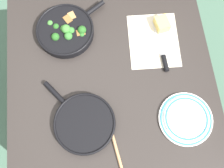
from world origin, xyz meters
TOP-DOWN VIEW (x-y plane):
  - ground_plane at (0.00, 0.00)m, footprint 14.00×14.00m
  - dining_table_red at (0.00, 0.00)m, footprint 1.12×1.03m
  - skillet_broccoli at (0.31, 0.20)m, footprint 0.30×0.37m
  - skillet_eggs at (-0.17, 0.15)m, footprint 0.37×0.33m
  - wooden_spoon at (-0.28, 0.02)m, footprint 0.38×0.09m
  - parchment_sheet at (0.22, -0.24)m, footprint 0.32×0.27m
  - grater_knife at (0.14, -0.28)m, footprint 0.29×0.04m
  - cheese_block at (0.29, -0.29)m, footprint 0.09×0.08m
  - dinner_plate_stack at (-0.21, -0.33)m, footprint 0.26×0.26m

SIDE VIEW (x-z plane):
  - ground_plane at x=0.00m, z-range 0.00..0.00m
  - dining_table_red at x=0.00m, z-range 0.29..1.01m
  - parchment_sheet at x=0.22m, z-range 0.72..0.72m
  - wooden_spoon at x=-0.28m, z-range 0.72..0.74m
  - grater_knife at x=0.14m, z-range 0.72..0.74m
  - dinner_plate_stack at x=-0.21m, z-range 0.72..0.75m
  - skillet_eggs at x=-0.17m, z-range 0.72..0.77m
  - cheese_block at x=0.29m, z-range 0.72..0.78m
  - skillet_broccoli at x=0.31m, z-range 0.71..0.79m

